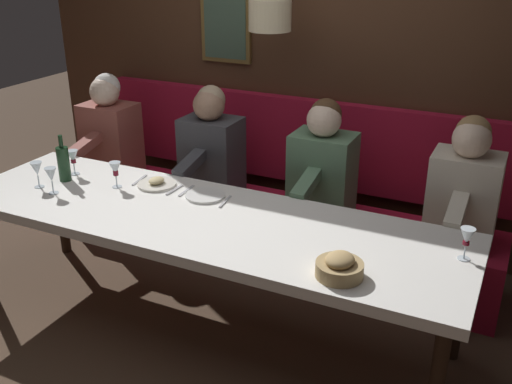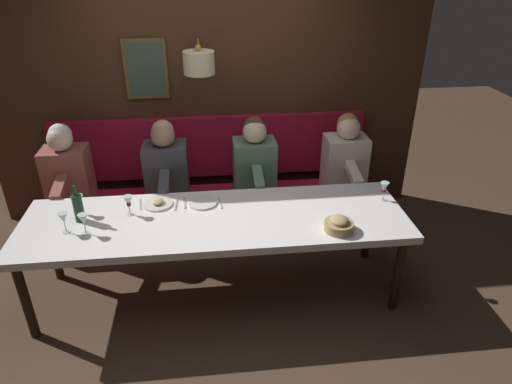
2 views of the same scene
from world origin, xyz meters
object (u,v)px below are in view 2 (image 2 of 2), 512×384
dining_table (216,224)px  bread_bowl (339,225)px  diner_far (67,169)px  diner_nearest (345,156)px  wine_glass_0 (64,219)px  wine_glass_2 (128,202)px  wine_bottle (78,207)px  diner_near (255,160)px  wine_glass_1 (384,188)px  diner_middle (166,164)px  wine_glass_3 (83,220)px  wine_glass_4 (79,201)px

dining_table → bread_bowl: bearing=-107.4°
dining_table → diner_far: (0.88, 1.33, 0.13)m
diner_nearest → bread_bowl: size_ratio=3.60×
wine_glass_0 → wine_glass_2: bearing=-64.3°
wine_bottle → bread_bowl: (-0.36, -1.94, -0.07)m
diner_near → wine_glass_1: size_ratio=4.82×
diner_middle → wine_glass_2: bearing=162.6°
wine_glass_2 → wine_glass_3: bearing=130.5°
wine_glass_4 → wine_glass_0: bearing=169.7°
wine_glass_0 → diner_middle: bearing=-34.8°
diner_nearest → diner_far: same height
wine_glass_1 → wine_glass_2: same height
diner_middle → diner_far: same height
wine_glass_2 → wine_glass_4: 0.39m
dining_table → wine_glass_2: wine_glass_2 is taller
diner_far → wine_glass_0: 1.00m
diner_nearest → diner_middle: bearing=90.0°
diner_near → wine_glass_1: 1.25m
diner_middle → wine_glass_4: (-0.70, 0.62, 0.04)m
diner_nearest → wine_glass_2: diner_nearest is taller
diner_nearest → dining_table: bearing=124.3°
diner_nearest → bread_bowl: (-1.17, 0.38, -0.03)m
wine_glass_4 → bread_bowl: 2.02m
diner_middle → wine_glass_0: (-0.97, 0.67, 0.04)m
diner_far → wine_bottle: size_ratio=2.64×
wine_glass_1 → wine_glass_2: 2.06m
diner_far → bread_bowl: size_ratio=3.60×
diner_far → wine_glass_0: (-0.97, -0.22, 0.04)m
wine_glass_4 → diner_middle: bearing=-41.6°
wine_glass_4 → wine_bottle: 0.11m
wine_glass_0 → wine_bottle: (0.16, -0.07, -0.00)m
diner_middle → wine_glass_4: size_ratio=4.82×
wine_glass_3 → wine_glass_4: bearing=18.5°
diner_near → wine_glass_0: 1.79m
diner_near → bread_bowl: size_ratio=3.60×
diner_near → wine_glass_0: bearing=122.7°
wine_glass_2 → wine_bottle: bearing=97.8°
diner_middle → diner_nearest: bearing=-90.0°
wine_bottle → diner_middle: bearing=-36.7°
wine_glass_2 → wine_bottle: 0.37m
wine_glass_1 → wine_glass_4: 2.45m
diner_middle → wine_glass_2: 0.80m
wine_glass_1 → wine_bottle: bearing=91.3°
diner_near → wine_glass_3: bearing=126.5°
diner_near → wine_glass_1: bearing=-127.3°
wine_glass_4 → dining_table: bearing=-99.6°
dining_table → diner_far: diner_far is taller
diner_far → wine_bottle: bearing=-160.1°
dining_table → diner_middle: diner_middle is taller
wine_glass_4 → wine_glass_3: bearing=-161.5°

